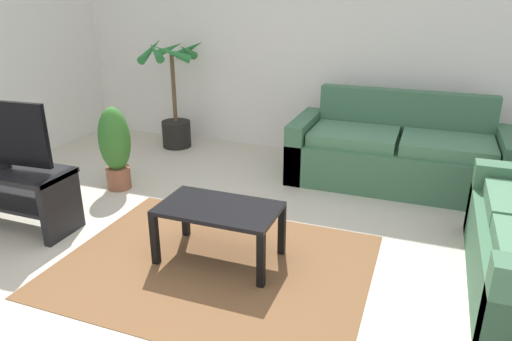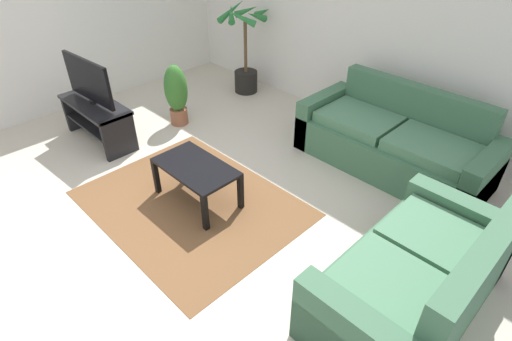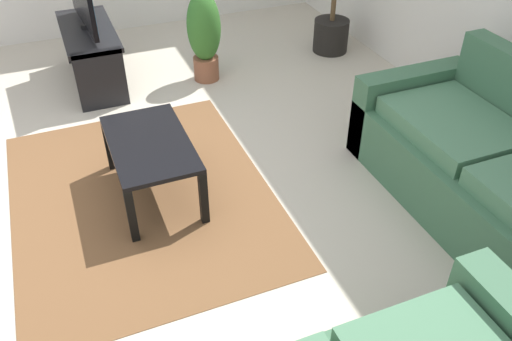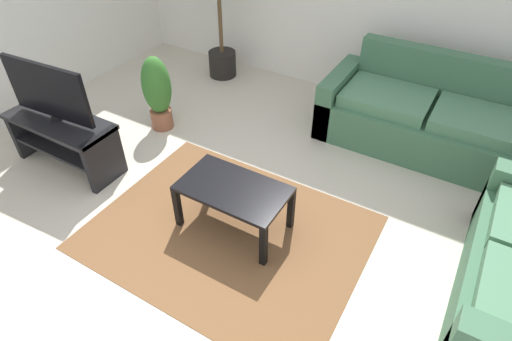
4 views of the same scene
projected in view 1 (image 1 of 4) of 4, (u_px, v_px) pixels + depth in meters
ground_plane at (192, 277)px, 3.28m from camera, size 6.60×6.60×0.00m
wall_back at (309, 38)px, 5.42m from camera, size 6.00×0.06×2.70m
couch_main at (398, 155)px, 4.78m from camera, size 2.14×0.90×0.90m
tv_stand at (10, 188)px, 3.90m from camera, size 1.10×0.45×0.52m
coffee_table at (219, 215)px, 3.39m from camera, size 0.86×0.50×0.43m
area_rug at (214, 264)px, 3.43m from camera, size 2.20×1.70×0.01m
potted_palm at (174, 102)px, 5.82m from camera, size 0.72×0.75×1.34m
potted_plant_small at (115, 146)px, 4.60m from camera, size 0.31×0.31×0.84m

